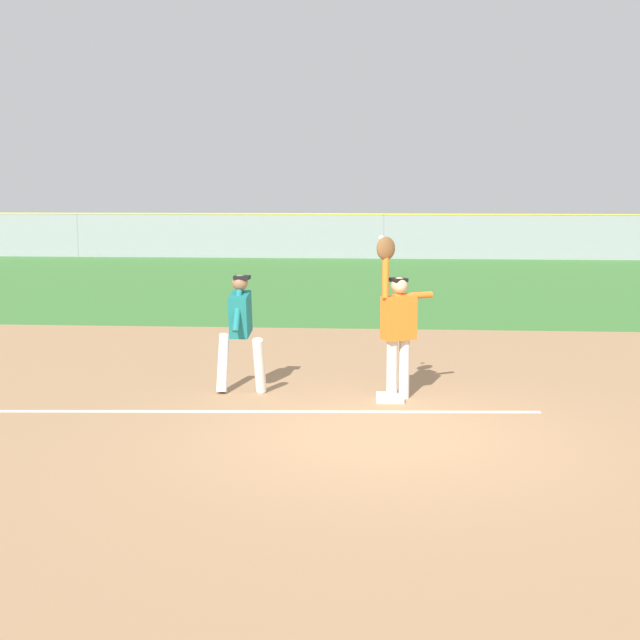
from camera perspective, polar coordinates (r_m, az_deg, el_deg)
ground_plane at (r=10.52m, az=3.87°, el=-7.60°), size 76.19×76.19×0.00m
outfield_grass at (r=26.96m, az=4.12°, el=2.47°), size 50.95×17.63×0.01m
chalk_foul_line at (r=12.02m, az=-14.92°, el=-5.78°), size 11.98×0.90×0.01m
first_base at (r=12.23m, az=4.60°, el=-5.08°), size 0.39×0.39×0.08m
fielder at (r=12.10m, az=5.09°, el=-0.02°), size 0.82×0.55×2.28m
runner at (r=12.47m, az=-5.22°, el=-0.33°), size 0.72×0.84×1.72m
baseball at (r=12.07m, az=4.03°, el=5.38°), size 0.07×0.07×0.07m
outfield_fence at (r=35.67m, az=4.17°, el=5.48°), size 51.03×0.08×1.84m
parked_car_green at (r=40.02m, az=-11.51°, el=5.34°), size 4.53×2.38×1.25m
parked_car_silver at (r=39.01m, az=-2.38°, el=5.42°), size 4.58×2.48×1.25m
parked_car_tan at (r=37.99m, az=6.35°, el=5.28°), size 4.49×2.29×1.25m
parked_car_white at (r=38.71m, az=14.24°, el=5.13°), size 4.59×2.50×1.25m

